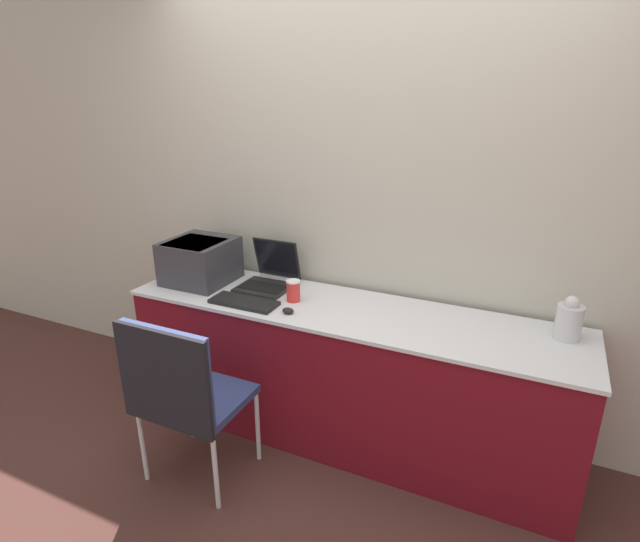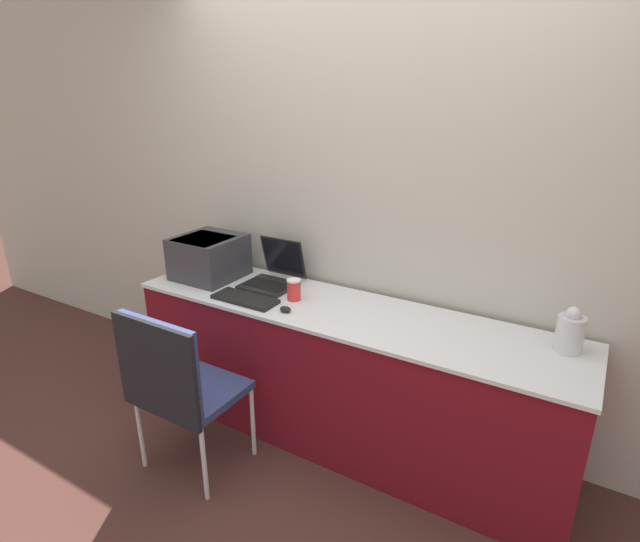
% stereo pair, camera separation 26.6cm
% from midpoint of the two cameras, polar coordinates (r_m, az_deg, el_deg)
% --- Properties ---
extents(ground_plane, '(14.00, 14.00, 0.00)m').
position_cam_midpoint_polar(ground_plane, '(2.85, -2.53, -21.26)').
color(ground_plane, '#472823').
extents(wall_back, '(8.00, 0.05, 2.60)m').
position_cam_midpoint_polar(wall_back, '(2.78, 3.06, 7.90)').
color(wall_back, '#B7B2A3').
rests_on(wall_back, ground_plane).
extents(table, '(2.44, 0.58, 0.79)m').
position_cam_midpoint_polar(table, '(2.82, 0.02, -11.76)').
color(table, maroon).
rests_on(table, ground_plane).
extents(printer, '(0.36, 0.38, 0.26)m').
position_cam_midpoint_polar(printer, '(3.08, -16.00, 1.25)').
color(printer, '#333338').
rests_on(printer, table).
extents(laptop_left, '(0.29, 0.32, 0.26)m').
position_cam_midpoint_polar(laptop_left, '(2.95, -8.46, -0.70)').
color(laptop_left, black).
rests_on(laptop_left, table).
extents(external_keyboard, '(0.37, 0.15, 0.02)m').
position_cam_midpoint_polar(external_keyboard, '(2.74, -11.44, -3.58)').
color(external_keyboard, black).
rests_on(external_keyboard, table).
extents(coffee_cup, '(0.08, 0.08, 0.12)m').
position_cam_midpoint_polar(coffee_cup, '(2.73, -5.87, -2.31)').
color(coffee_cup, red).
rests_on(coffee_cup, table).
extents(mouse, '(0.06, 0.05, 0.03)m').
position_cam_midpoint_polar(mouse, '(2.59, -6.62, -4.60)').
color(mouse, black).
rests_on(mouse, table).
extents(metal_pitcher, '(0.12, 0.12, 0.21)m').
position_cam_midpoint_polar(metal_pitcher, '(2.51, 23.92, -5.22)').
color(metal_pitcher, silver).
rests_on(metal_pitcher, table).
extents(chair, '(0.50, 0.43, 0.91)m').
position_cam_midpoint_polar(chair, '(2.53, -18.72, -12.59)').
color(chair, navy).
rests_on(chair, ground_plane).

